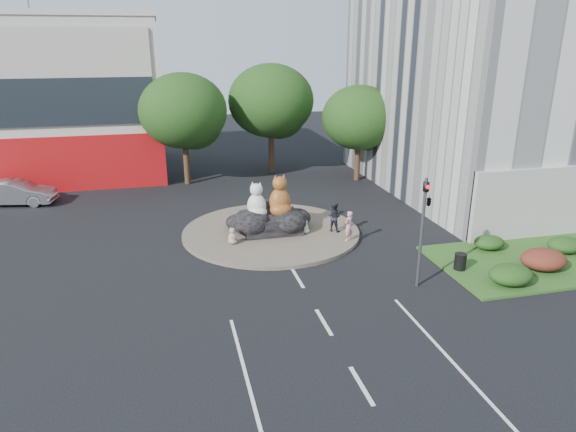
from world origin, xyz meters
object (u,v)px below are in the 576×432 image
object	(u,v)px
pedestrian_pink	(349,226)
cat_tabby	(280,195)
pedestrian_dark	(334,217)
cat_white	(257,200)
kitten_calico	(232,235)
kitten_white	(305,226)
parked_car	(16,193)
litter_bin	(460,261)

from	to	relation	value
pedestrian_pink	cat_tabby	bearing A→B (deg)	-75.36
pedestrian_dark	cat_white	bearing A→B (deg)	30.94
cat_white	kitten_calico	xyz separation A→B (m)	(-1.57, -1.33, -1.46)
cat_white	kitten_white	size ratio (longest dim) A/B	2.55
cat_white	pedestrian_dark	xyz separation A→B (m)	(4.26, -0.76, -1.09)
cat_tabby	pedestrian_dark	size ratio (longest dim) A/B	1.41
kitten_white	pedestrian_dark	distance (m)	1.72
kitten_calico	pedestrian_pink	world-z (taller)	pedestrian_pink
kitten_calico	pedestrian_dark	bearing A→B (deg)	50.11
cat_tabby	kitten_calico	distance (m)	3.60
cat_tabby	kitten_white	distance (m)	2.24
cat_white	parked_car	world-z (taller)	cat_white
kitten_calico	kitten_white	xyz separation A→B (m)	(4.17, 0.63, -0.06)
parked_car	litter_bin	size ratio (longest dim) A/B	6.36
cat_white	pedestrian_pink	world-z (taller)	cat_white
pedestrian_dark	kitten_calico	bearing A→B (deg)	46.61
cat_white	pedestrian_dark	size ratio (longest dim) A/B	1.23
pedestrian_pink	pedestrian_dark	size ratio (longest dim) A/B	0.98
kitten_calico	parked_car	world-z (taller)	parked_car
pedestrian_pink	litter_bin	xyz separation A→B (m)	(3.93, -4.61, -0.50)
cat_tabby	parked_car	bearing A→B (deg)	146.09
cat_tabby	pedestrian_pink	size ratio (longest dim) A/B	1.44
parked_car	cat_white	bearing A→B (deg)	-112.63
cat_white	litter_bin	distance (m)	11.07
cat_white	pedestrian_pink	size ratio (longest dim) A/B	1.25
cat_tabby	pedestrian_pink	distance (m)	4.21
kitten_calico	litter_bin	size ratio (longest dim) A/B	1.18
kitten_white	cat_tabby	bearing A→B (deg)	113.30
kitten_calico	pedestrian_dark	xyz separation A→B (m)	(5.83, 0.56, 0.37)
cat_white	litter_bin	xyz separation A→B (m)	(8.50, -6.90, -1.61)
kitten_white	pedestrian_dark	bearing A→B (deg)	-37.99
pedestrian_pink	parked_car	size ratio (longest dim) A/B	0.33
cat_tabby	kitten_calico	world-z (taller)	cat_tabby
kitten_calico	kitten_white	bearing A→B (deg)	53.20
pedestrian_pink	parked_car	bearing A→B (deg)	-70.97
pedestrian_dark	litter_bin	world-z (taller)	pedestrian_dark
cat_white	cat_tabby	distance (m)	1.34
kitten_calico	litter_bin	distance (m)	11.51
kitten_calico	parked_car	bearing A→B (deg)	-175.26
pedestrian_dark	pedestrian_pink	bearing A→B (deg)	142.42
kitten_calico	pedestrian_dark	size ratio (longest dim) A/B	0.56
kitten_white	parked_car	size ratio (longest dim) A/B	0.16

